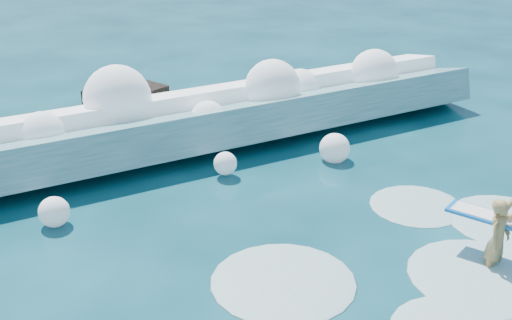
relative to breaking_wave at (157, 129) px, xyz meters
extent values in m
plane|color=#07303D|center=(-0.88, -6.28, -0.59)|extent=(200.00, 200.00, 0.00)
cube|color=teal|center=(0.00, -0.16, -0.10)|extent=(19.50, 2.97, 1.63)
cube|color=white|center=(0.00, 0.64, 0.39)|extent=(19.50, 1.37, 0.76)
cube|color=black|center=(-2.79, 0.92, -0.25)|extent=(2.21, 2.09, 0.97)
cube|color=black|center=(-0.09, 2.12, -0.11)|extent=(2.39, 2.18, 1.36)
imported|color=#AB854F|center=(3.43, -8.34, -0.05)|extent=(0.70, 0.57, 1.64)
cube|color=blue|center=(3.71, -8.29, 0.24)|extent=(1.38, 2.26, 0.06)
cube|color=white|center=(3.71, -8.29, 0.25)|extent=(1.22, 2.05, 0.06)
sphere|color=white|center=(-2.87, 0.11, 0.37)|extent=(1.12, 1.12, 1.12)
sphere|color=white|center=(-0.77, 0.70, 0.78)|extent=(1.78, 1.78, 1.78)
sphere|color=white|center=(1.27, -0.49, 0.25)|extent=(0.93, 0.93, 0.93)
sphere|color=white|center=(3.40, -0.24, 0.72)|extent=(1.55, 1.55, 1.55)
sphere|color=white|center=(4.71, 0.36, 0.29)|extent=(1.23, 1.23, 1.23)
sphere|color=white|center=(7.04, -0.19, 0.61)|extent=(1.46, 1.46, 1.46)
sphere|color=white|center=(-3.35, -2.81, -0.28)|extent=(0.65, 0.65, 0.65)
sphere|color=white|center=(0.83, -2.37, -0.25)|extent=(0.57, 0.57, 0.57)
sphere|color=white|center=(3.73, -2.83, -0.27)|extent=(0.79, 0.79, 0.79)
ellipsoid|color=silver|center=(2.94, -8.48, -0.59)|extent=(2.62, 2.62, 0.13)
ellipsoid|color=silver|center=(5.01, -7.28, -0.59)|extent=(2.48, 2.48, 0.12)
ellipsoid|color=silver|center=(-0.27, -6.89, -0.59)|extent=(2.65, 2.65, 0.13)
ellipsoid|color=silver|center=(3.83, -5.81, -0.59)|extent=(2.07, 2.07, 0.10)
camera|label=1|loc=(-5.40, -15.08, 5.99)|focal=45.00mm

